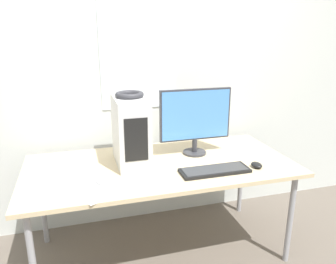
{
  "coord_description": "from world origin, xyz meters",
  "views": [
    {
      "loc": [
        -0.54,
        -1.61,
        1.6
      ],
      "look_at": [
        0.05,
        0.44,
        0.94
      ],
      "focal_mm": 35.0,
      "sensor_mm": 36.0,
      "label": 1
    }
  ],
  "objects_px": {
    "keyboard": "(215,170)",
    "cell_phone": "(105,184)",
    "pc_tower": "(131,131)",
    "monitor_main": "(195,118)",
    "mouse": "(257,165)",
    "headphones": "(129,95)"
  },
  "relations": [
    {
      "from": "keyboard",
      "to": "mouse",
      "type": "distance_m",
      "value": 0.3
    },
    {
      "from": "mouse",
      "to": "cell_phone",
      "type": "distance_m",
      "value": 1.02
    },
    {
      "from": "pc_tower",
      "to": "mouse",
      "type": "height_order",
      "value": "pc_tower"
    },
    {
      "from": "mouse",
      "to": "monitor_main",
      "type": "bearing_deg",
      "value": 130.51
    },
    {
      "from": "cell_phone",
      "to": "mouse",
      "type": "bearing_deg",
      "value": -25.95
    },
    {
      "from": "headphones",
      "to": "keyboard",
      "type": "xyz_separation_m",
      "value": [
        0.5,
        -0.31,
        -0.47
      ]
    },
    {
      "from": "pc_tower",
      "to": "mouse",
      "type": "relative_size",
      "value": 5.02
    },
    {
      "from": "monitor_main",
      "to": "cell_phone",
      "type": "distance_m",
      "value": 0.83
    },
    {
      "from": "headphones",
      "to": "keyboard",
      "type": "relative_size",
      "value": 0.41
    },
    {
      "from": "monitor_main",
      "to": "headphones",
      "type": "bearing_deg",
      "value": -174.49
    },
    {
      "from": "pc_tower",
      "to": "headphones",
      "type": "height_order",
      "value": "headphones"
    },
    {
      "from": "headphones",
      "to": "monitor_main",
      "type": "bearing_deg",
      "value": 5.51
    },
    {
      "from": "pc_tower",
      "to": "monitor_main",
      "type": "xyz_separation_m",
      "value": [
        0.49,
        0.05,
        0.04
      ]
    },
    {
      "from": "headphones",
      "to": "mouse",
      "type": "bearing_deg",
      "value": -21.7
    },
    {
      "from": "keyboard",
      "to": "mouse",
      "type": "height_order",
      "value": "mouse"
    },
    {
      "from": "pc_tower",
      "to": "mouse",
      "type": "distance_m",
      "value": 0.89
    },
    {
      "from": "headphones",
      "to": "monitor_main",
      "type": "height_order",
      "value": "headphones"
    },
    {
      "from": "keyboard",
      "to": "cell_phone",
      "type": "distance_m",
      "value": 0.71
    },
    {
      "from": "keyboard",
      "to": "cell_phone",
      "type": "xyz_separation_m",
      "value": [
        -0.71,
        0.02,
        -0.01
      ]
    },
    {
      "from": "keyboard",
      "to": "mouse",
      "type": "bearing_deg",
      "value": -1.71
    },
    {
      "from": "keyboard",
      "to": "mouse",
      "type": "xyz_separation_m",
      "value": [
        0.3,
        -0.01,
        0.01
      ]
    },
    {
      "from": "pc_tower",
      "to": "mouse",
      "type": "bearing_deg",
      "value": -21.65
    }
  ]
}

